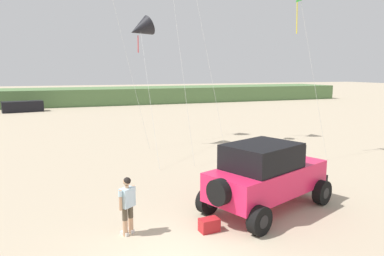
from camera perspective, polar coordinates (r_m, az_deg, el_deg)
dune_ridge at (r=51.59m, az=-23.57°, el=4.47°), size 90.00×8.26×2.17m
jeep at (r=12.16m, az=11.71°, el=-7.19°), size 5.00×3.80×2.26m
person_watching at (r=10.38m, az=-10.21°, el=-11.56°), size 0.53×0.45×1.67m
cooler_box at (r=10.69m, az=2.76°, el=-15.11°), size 0.59×0.41×0.38m
distant_sedan at (r=44.44m, az=-25.27°, el=3.11°), size 4.44×2.42×1.20m
kite_green_box at (r=21.91m, az=-8.20°, el=15.29°), size 1.68×6.50×7.88m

